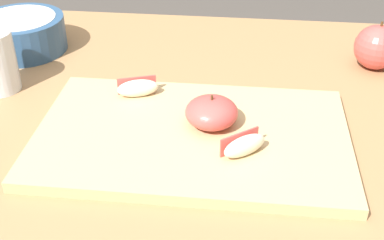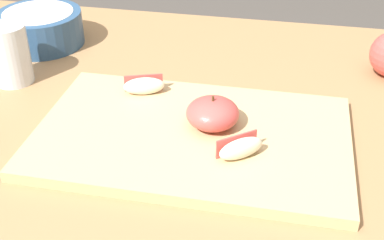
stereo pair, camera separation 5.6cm
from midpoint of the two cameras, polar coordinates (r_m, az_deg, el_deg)
name	(u,v)px [view 2 (the right image)]	position (r m, az deg, el deg)	size (l,w,h in m)	color
dining_table	(156,167)	(0.89, -2.24, -5.20)	(1.17, 0.87, 0.73)	#9E754C
cutting_board	(192,136)	(0.76, 2.08, -1.85)	(0.46, 0.29, 0.02)	tan
apple_half_skin_up	(213,113)	(0.76, 4.38, 0.70)	(0.08, 0.08, 0.05)	#D14C47
apple_wedge_right	(241,148)	(0.70, 7.62, -3.13)	(0.07, 0.06, 0.03)	#F4EACC
apple_wedge_near_knife	(144,86)	(0.85, -3.43, 3.75)	(0.07, 0.04, 0.03)	#F4EACC
ceramic_fruit_bowl	(40,27)	(1.09, -14.94, 9.79)	(0.17, 0.17, 0.07)	#2D517A
drinking_glass_water	(10,54)	(0.95, -17.81, 6.87)	(0.07, 0.07, 0.10)	silver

